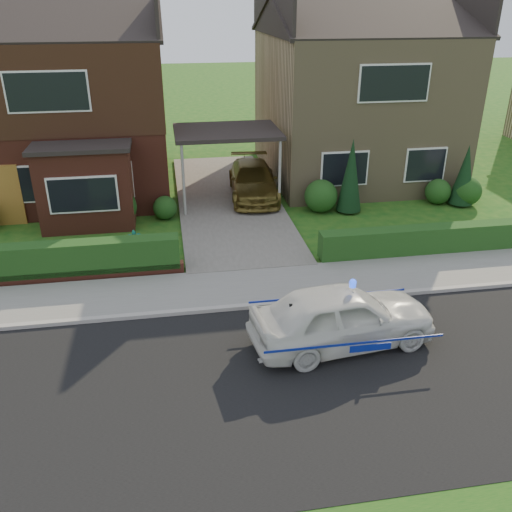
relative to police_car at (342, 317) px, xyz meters
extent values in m
plane|color=#154E14|center=(-1.38, -1.20, -0.71)|extent=(120.00, 120.00, 0.00)
cube|color=black|center=(-1.38, -1.20, -0.71)|extent=(60.00, 6.00, 0.02)
cube|color=#9E9993|center=(-1.38, 1.85, -0.65)|extent=(60.00, 0.16, 0.12)
cube|color=slate|center=(-1.38, 2.90, -0.66)|extent=(60.00, 2.00, 0.10)
cube|color=#666059|center=(-1.38, 9.80, -0.65)|extent=(3.80, 12.00, 0.12)
cube|color=brown|center=(-7.18, 12.80, 2.19)|extent=(7.20, 8.00, 5.80)
cube|color=white|center=(-8.77, 8.78, 0.69)|extent=(1.80, 0.08, 1.30)
cube|color=white|center=(-5.60, 8.78, 0.69)|extent=(1.60, 0.08, 1.30)
cube|color=white|center=(-7.18, 8.78, 3.69)|extent=(2.60, 0.08, 1.30)
cube|color=black|center=(-7.18, 12.80, 3.64)|extent=(7.26, 8.06, 2.90)
cube|color=brown|center=(-6.32, 8.10, 0.64)|extent=(3.00, 1.40, 2.70)
cube|color=black|center=(-6.32, 8.10, 2.06)|extent=(3.20, 1.60, 0.14)
cube|color=#937E5A|center=(4.42, 12.80, 2.19)|extent=(7.20, 8.00, 5.80)
cube|color=white|center=(2.83, 8.78, 0.69)|extent=(1.80, 0.08, 1.30)
cube|color=white|center=(6.00, 8.78, 0.69)|extent=(1.60, 0.08, 1.30)
cube|color=white|center=(4.42, 8.78, 3.69)|extent=(2.60, 0.08, 1.30)
cube|color=black|center=(-1.38, 9.80, 1.99)|extent=(3.80, 3.00, 0.14)
cylinder|color=gray|center=(-3.08, 8.40, 0.64)|extent=(0.10, 0.10, 2.70)
cylinder|color=gray|center=(0.32, 8.40, 0.64)|extent=(0.10, 0.10, 2.70)
cube|color=brown|center=(-7.18, 4.10, -0.53)|extent=(7.70, 0.25, 0.36)
cube|color=#123A16|center=(-7.18, 4.25, -0.71)|extent=(7.50, 0.55, 0.90)
cube|color=#123A16|center=(4.42, 4.15, -0.71)|extent=(7.50, 0.55, 0.80)
sphere|color=#123A16|center=(-5.38, 8.10, -0.05)|extent=(1.32, 1.32, 1.32)
sphere|color=#123A16|center=(-3.78, 8.40, -0.29)|extent=(0.84, 0.84, 0.84)
sphere|color=#123A16|center=(1.82, 8.20, -0.11)|extent=(1.20, 1.20, 1.20)
sphere|color=#123A16|center=(6.42, 8.30, -0.23)|extent=(0.96, 0.96, 0.96)
sphere|color=#123A16|center=(7.42, 8.00, -0.17)|extent=(1.08, 1.08, 1.08)
cone|color=black|center=(2.82, 8.00, 0.59)|extent=(0.90, 0.90, 2.60)
cone|color=black|center=(7.22, 8.00, 0.39)|extent=(0.90, 0.90, 2.20)
imported|color=silver|center=(0.00, 0.00, 0.00)|extent=(2.16, 4.31, 1.41)
sphere|color=#193FF2|center=(0.21, 0.00, 0.78)|extent=(0.17, 0.17, 0.17)
cube|color=navy|center=(0.00, -0.84, -0.06)|extent=(3.81, 0.02, 0.05)
cube|color=navy|center=(0.00, 0.84, -0.06)|extent=(3.81, 0.01, 0.05)
ellipsoid|color=black|center=(-1.16, -0.10, 0.28)|extent=(0.22, 0.17, 0.21)
sphere|color=white|center=(-1.14, -0.16, 0.27)|extent=(0.11, 0.11, 0.11)
sphere|color=black|center=(-1.14, -0.12, 0.42)|extent=(0.13, 0.13, 0.13)
cone|color=black|center=(-1.18, -0.11, 0.48)|extent=(0.04, 0.04, 0.05)
cone|color=black|center=(-1.09, -0.11, 0.48)|extent=(0.04, 0.04, 0.05)
imported|color=brown|center=(-0.38, 9.97, 0.04)|extent=(2.07, 4.43, 1.25)
imported|color=gray|center=(-4.70, 5.30, -0.28)|extent=(0.52, 0.43, 0.85)
imported|color=gray|center=(-6.98, 7.80, -0.30)|extent=(0.57, 0.54, 0.82)
imported|color=gray|center=(-7.04, 5.17, -0.33)|extent=(0.43, 0.43, 0.76)
camera|label=1|loc=(-3.57, -9.78, 6.40)|focal=38.00mm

